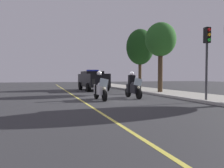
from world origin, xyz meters
The scene contains 10 objects.
ground_plane centered at (0.00, 0.00, 0.00)m, with size 80.00×80.00×0.00m, color #333335.
curb_strip centered at (0.00, 3.79, 0.07)m, with size 48.00×0.24×0.15m, color #B7B5AD.
sidewalk_strip centered at (0.00, 5.69, 0.05)m, with size 48.00×3.60×0.10m, color #A8A399.
lane_stripe_center centered at (0.00, -2.18, 0.00)m, with size 48.00×0.12×0.01m, color #E0D14C.
police_motorcycle_lead_left centered at (0.91, -1.07, 0.70)m, with size 2.14×0.61×1.72m.
police_motorcycle_lead_right centered at (0.49, 1.23, 0.70)m, with size 2.14×0.61×1.72m.
police_suv centered at (-7.65, 0.44, 1.07)m, with size 5.01×2.33×2.05m.
traffic_light centered at (3.66, 4.19, 3.00)m, with size 0.38×0.28×3.97m.
tree_mid_block centered at (-2.64, 5.06, 4.39)m, with size 2.55×2.55×5.76m.
tree_far_back centered at (-9.23, 6.32, 4.72)m, with size 3.15×3.15×6.67m.
Camera 1 is at (13.12, -4.28, 1.40)m, focal length 34.32 mm.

